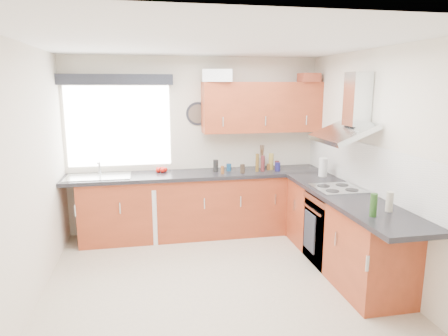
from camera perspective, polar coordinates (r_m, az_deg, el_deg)
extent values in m
plane|color=beige|center=(4.47, -1.11, -16.29)|extent=(3.60, 3.60, 0.00)
cube|color=white|center=(3.97, -1.26, 17.47)|extent=(3.60, 3.60, 0.02)
cube|color=silver|center=(5.80, -4.22, 3.22)|extent=(3.60, 0.02, 2.50)
cube|color=silver|center=(2.36, 6.40, -9.47)|extent=(3.60, 0.02, 2.50)
cube|color=silver|center=(4.14, -26.54, -1.39)|extent=(0.02, 3.60, 2.50)
cube|color=silver|center=(4.69, 21.04, 0.46)|extent=(0.02, 3.60, 2.50)
cube|color=silver|center=(5.72, -14.80, 5.79)|extent=(1.40, 0.02, 1.10)
cube|color=black|center=(5.61, -15.20, 12.11)|extent=(1.50, 0.18, 0.14)
cube|color=white|center=(4.95, 19.06, 0.33)|extent=(0.01, 3.00, 0.54)
cube|color=maroon|center=(5.69, -4.76, -5.44)|extent=(3.00, 0.58, 0.86)
cube|color=maroon|center=(6.05, 10.54, -4.54)|extent=(0.60, 0.60, 0.86)
cube|color=maroon|center=(4.89, 16.48, -8.78)|extent=(0.58, 2.10, 0.86)
cube|color=black|center=(5.57, -3.80, -0.94)|extent=(3.60, 0.62, 0.05)
cube|color=black|center=(4.62, 17.54, -4.11)|extent=(0.62, 2.42, 0.05)
cube|color=black|center=(5.01, 15.58, -8.29)|extent=(0.56, 0.58, 0.85)
cube|color=silver|center=(4.87, 15.90, -2.83)|extent=(0.52, 0.52, 0.01)
cube|color=maroon|center=(5.76, 5.44, 8.65)|extent=(1.70, 0.35, 0.70)
cube|color=silver|center=(5.68, -11.43, -6.17)|extent=(0.64, 0.63, 0.76)
cylinder|color=black|center=(5.73, -3.77, 7.73)|extent=(0.33, 0.04, 0.33)
cube|color=silver|center=(5.53, -0.89, 13.06)|extent=(0.45, 0.37, 0.17)
cube|color=#9B3F28|center=(5.87, 12.06, 12.52)|extent=(0.28, 0.24, 0.12)
cylinder|color=slate|center=(5.94, 5.42, 0.75)|extent=(0.11, 0.11, 0.14)
cylinder|color=silver|center=(5.48, 13.96, 0.11)|extent=(0.12, 0.12, 0.25)
cylinder|color=#32261C|center=(5.52, 2.66, -0.11)|extent=(0.06, 0.06, 0.12)
cylinder|color=navy|center=(5.95, 6.76, 0.73)|extent=(0.06, 0.06, 0.14)
cylinder|color=#581F22|center=(5.66, 5.54, 0.64)|extent=(0.06, 0.06, 0.22)
cylinder|color=navy|center=(5.67, 0.69, 0.09)|extent=(0.07, 0.07, 0.10)
cylinder|color=brown|center=(5.77, 6.38, 0.16)|extent=(0.05, 0.05, 0.09)
cylinder|color=#191750|center=(5.71, 7.67, 0.18)|extent=(0.08, 0.08, 0.12)
cylinder|color=#48191A|center=(5.75, 7.58, 0.33)|extent=(0.07, 0.07, 0.14)
cylinder|color=brown|center=(5.63, 4.76, 0.76)|extent=(0.05, 0.05, 0.25)
cylinder|color=brown|center=(5.48, -0.22, -0.28)|extent=(0.05, 0.05, 0.11)
cylinder|color=black|center=(5.62, -1.19, 0.33)|extent=(0.07, 0.07, 0.17)
cylinder|color=olive|center=(5.78, 6.74, 0.93)|extent=(0.07, 0.07, 0.24)
cylinder|color=#21491A|center=(3.94, 20.58, -4.99)|extent=(0.07, 0.07, 0.22)
cylinder|color=#AEA795|center=(4.16, 22.57, -4.47)|extent=(0.07, 0.07, 0.19)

